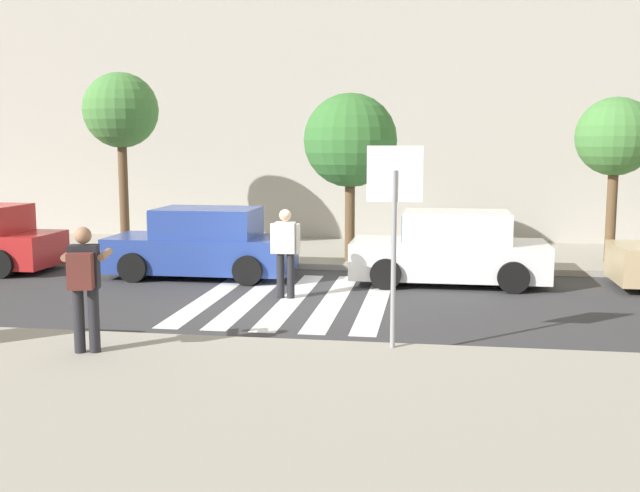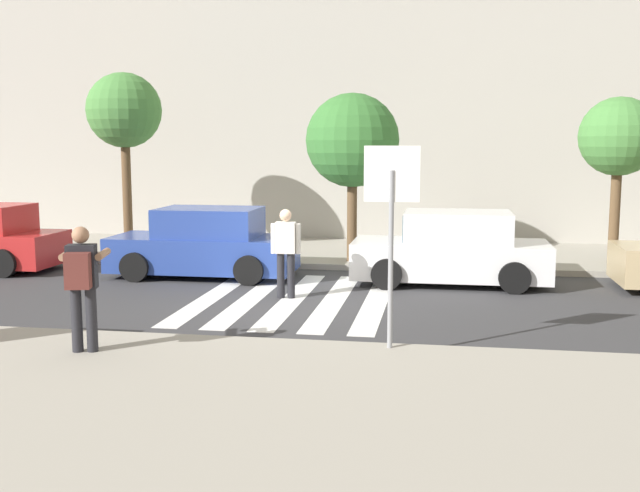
{
  "view_description": "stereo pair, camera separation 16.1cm",
  "coord_description": "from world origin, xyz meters",
  "px_view_note": "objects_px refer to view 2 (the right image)",
  "views": [
    {
      "loc": [
        2.67,
        -13.64,
        2.97
      ],
      "look_at": [
        0.6,
        -0.2,
        1.1
      ],
      "focal_mm": 42.0,
      "sensor_mm": 36.0,
      "label": 1
    },
    {
      "loc": [
        2.83,
        -13.62,
        2.97
      ],
      "look_at": [
        0.6,
        -0.2,
        1.1
      ],
      "focal_mm": 42.0,
      "sensor_mm": 36.0,
      "label": 2
    }
  ],
  "objects_px": {
    "parked_car_blue": "(205,245)",
    "street_tree_east": "(619,138)",
    "street_tree_center": "(352,141)",
    "stop_sign": "(392,202)",
    "street_tree_west": "(124,112)",
    "photographer_with_backpack": "(82,278)",
    "parked_car_white": "(452,250)",
    "pedestrian_crossing": "(286,248)"
  },
  "relations": [
    {
      "from": "parked_car_blue",
      "to": "stop_sign",
      "type": "bearing_deg",
      "value": -51.53
    },
    {
      "from": "pedestrian_crossing",
      "to": "parked_car_white",
      "type": "distance_m",
      "value": 3.76
    },
    {
      "from": "photographer_with_backpack",
      "to": "pedestrian_crossing",
      "type": "height_order",
      "value": "photographer_with_backpack"
    },
    {
      "from": "street_tree_west",
      "to": "street_tree_east",
      "type": "bearing_deg",
      "value": 0.6
    },
    {
      "from": "street_tree_center",
      "to": "stop_sign",
      "type": "bearing_deg",
      "value": -79.05
    },
    {
      "from": "stop_sign",
      "to": "parked_car_blue",
      "type": "height_order",
      "value": "stop_sign"
    },
    {
      "from": "street_tree_west",
      "to": "street_tree_center",
      "type": "height_order",
      "value": "street_tree_west"
    },
    {
      "from": "photographer_with_backpack",
      "to": "parked_car_white",
      "type": "height_order",
      "value": "photographer_with_backpack"
    },
    {
      "from": "parked_car_blue",
      "to": "pedestrian_crossing",
      "type": "bearing_deg",
      "value": -41.5
    },
    {
      "from": "stop_sign",
      "to": "street_tree_center",
      "type": "distance_m",
      "value": 7.83
    },
    {
      "from": "photographer_with_backpack",
      "to": "street_tree_east",
      "type": "relative_size",
      "value": 0.44
    },
    {
      "from": "photographer_with_backpack",
      "to": "parked_car_blue",
      "type": "xyz_separation_m",
      "value": [
        -0.45,
        6.64,
        -0.44
      ]
    },
    {
      "from": "stop_sign",
      "to": "parked_car_blue",
      "type": "relative_size",
      "value": 0.68
    },
    {
      "from": "stop_sign",
      "to": "street_tree_east",
      "type": "bearing_deg",
      "value": 60.84
    },
    {
      "from": "parked_car_white",
      "to": "street_tree_east",
      "type": "distance_m",
      "value": 5.28
    },
    {
      "from": "photographer_with_backpack",
      "to": "parked_car_blue",
      "type": "bearing_deg",
      "value": 93.87
    },
    {
      "from": "street_tree_west",
      "to": "street_tree_east",
      "type": "height_order",
      "value": "street_tree_west"
    },
    {
      "from": "parked_car_blue",
      "to": "parked_car_white",
      "type": "distance_m",
      "value": 5.44
    },
    {
      "from": "street_tree_center",
      "to": "parked_car_white",
      "type": "bearing_deg",
      "value": -38.93
    },
    {
      "from": "parked_car_blue",
      "to": "parked_car_white",
      "type": "relative_size",
      "value": 1.0
    },
    {
      "from": "parked_car_blue",
      "to": "parked_car_white",
      "type": "height_order",
      "value": "same"
    },
    {
      "from": "parked_car_blue",
      "to": "street_tree_east",
      "type": "distance_m",
      "value": 9.96
    },
    {
      "from": "parked_car_blue",
      "to": "street_tree_west",
      "type": "relative_size",
      "value": 0.88
    },
    {
      "from": "street_tree_west",
      "to": "street_tree_east",
      "type": "distance_m",
      "value": 12.27
    },
    {
      "from": "photographer_with_backpack",
      "to": "pedestrian_crossing",
      "type": "relative_size",
      "value": 1.0
    },
    {
      "from": "pedestrian_crossing",
      "to": "street_tree_west",
      "type": "distance_m",
      "value": 7.53
    },
    {
      "from": "parked_car_blue",
      "to": "street_tree_west",
      "type": "height_order",
      "value": "street_tree_west"
    },
    {
      "from": "street_tree_west",
      "to": "street_tree_center",
      "type": "distance_m",
      "value": 6.13
    },
    {
      "from": "photographer_with_backpack",
      "to": "street_tree_center",
      "type": "bearing_deg",
      "value": 72.98
    },
    {
      "from": "street_tree_west",
      "to": "street_tree_center",
      "type": "relative_size",
      "value": 1.16
    },
    {
      "from": "stop_sign",
      "to": "parked_car_blue",
      "type": "xyz_separation_m",
      "value": [
        -4.55,
        5.72,
        -1.46
      ]
    },
    {
      "from": "parked_car_white",
      "to": "street_tree_center",
      "type": "relative_size",
      "value": 1.02
    },
    {
      "from": "parked_car_blue",
      "to": "street_tree_west",
      "type": "xyz_separation_m",
      "value": [
        -2.97,
        2.62,
        3.04
      ]
    },
    {
      "from": "pedestrian_crossing",
      "to": "parked_car_white",
      "type": "xyz_separation_m",
      "value": [
        3.17,
        2.01,
        -0.25
      ]
    },
    {
      "from": "street_tree_west",
      "to": "photographer_with_backpack",
      "type": "bearing_deg",
      "value": -69.73
    },
    {
      "from": "pedestrian_crossing",
      "to": "street_tree_west",
      "type": "height_order",
      "value": "street_tree_west"
    },
    {
      "from": "stop_sign",
      "to": "parked_car_white",
      "type": "height_order",
      "value": "stop_sign"
    },
    {
      "from": "photographer_with_backpack",
      "to": "pedestrian_crossing",
      "type": "distance_m",
      "value": 4.98
    },
    {
      "from": "photographer_with_backpack",
      "to": "parked_car_white",
      "type": "distance_m",
      "value": 8.32
    },
    {
      "from": "stop_sign",
      "to": "street_tree_west",
      "type": "relative_size",
      "value": 0.6
    },
    {
      "from": "parked_car_white",
      "to": "street_tree_center",
      "type": "height_order",
      "value": "street_tree_center"
    },
    {
      "from": "stop_sign",
      "to": "street_tree_west",
      "type": "bearing_deg",
      "value": 132.02
    }
  ]
}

